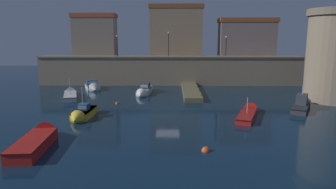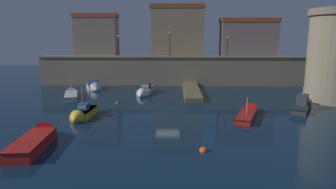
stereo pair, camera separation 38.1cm
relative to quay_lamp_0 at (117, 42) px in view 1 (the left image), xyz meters
The scene contains 16 objects.
ground_plane 21.49m from the quay_lamp_0, 65.02° to the right, with size 101.79×101.79×0.00m, color #0C2338.
quay_wall 9.74m from the quay_lamp_0, ahead, with size 42.53×3.25×4.69m.
old_town_backdrop 10.50m from the quay_lamp_0, 17.90° to the left, with size 34.71×3.93×8.68m.
pier_dock 15.59m from the quay_lamp_0, 34.31° to the right, with size 2.26×12.96×0.70m.
quay_lamp_0 is the anchor object (origin of this frame).
quay_lamp_1 8.39m from the quay_lamp_0, ahead, with size 0.32×0.32×3.89m.
quay_lamp_2 17.69m from the quay_lamp_0, ahead, with size 0.32×0.32×3.23m.
moored_boat_0 13.50m from the quay_lamp_0, 111.87° to the right, with size 3.49×6.85×3.10m.
moored_boat_1 29.55m from the quay_lamp_0, 35.13° to the right, with size 4.71×7.18×3.00m.
moored_boat_2 12.00m from the quay_lamp_0, 59.76° to the right, with size 2.01×6.84×1.79m.
moored_boat_3 29.69m from the quay_lamp_0, 91.35° to the right, with size 2.32×6.95×1.73m.
moored_boat_4 22.58m from the quay_lamp_0, 89.09° to the right, with size 1.77×5.09×3.43m.
moored_boat_5 8.89m from the quay_lamp_0, 117.55° to the right, with size 3.55×5.21×1.80m.
moored_boat_6 26.91m from the quay_lamp_0, 49.75° to the right, with size 3.87×7.37×2.46m.
mooring_buoy_1 16.65m from the quay_lamp_0, 80.38° to the right, with size 0.46×0.46×0.46m, color #EA4C19.
mooring_buoy_2 32.82m from the quay_lamp_0, 69.06° to the right, with size 0.63×0.63×0.63m, color #EA4C19.
Camera 1 is at (0.61, -31.66, 7.84)m, focal length 32.62 mm.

